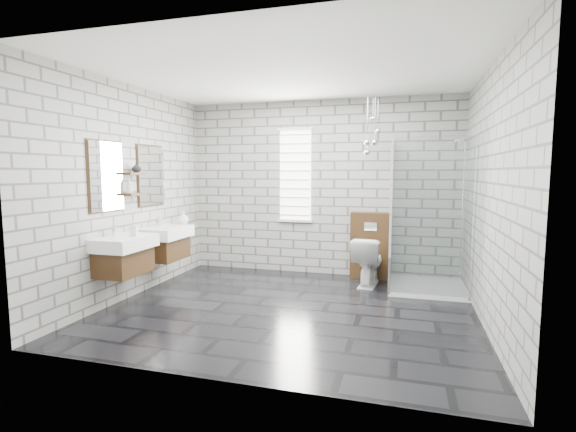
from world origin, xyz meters
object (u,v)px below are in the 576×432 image
at_px(cistern_panel, 371,245).
at_px(shower_enclosure, 421,254).
at_px(vanity_left, 122,244).
at_px(vanity_right, 164,234).
at_px(toilet, 368,261).

bearing_deg(cistern_panel, shower_enclosure, -36.41).
height_order(vanity_left, cistern_panel, vanity_left).
bearing_deg(vanity_left, vanity_right, 90.00).
xyz_separation_m(shower_enclosure, toilet, (-0.70, 0.12, -0.16)).
height_order(cistern_panel, toilet, cistern_panel).
relative_size(cistern_panel, shower_enclosure, 0.49).
xyz_separation_m(cistern_panel, toilet, (0.00, -0.40, -0.16)).
xyz_separation_m(vanity_left, shower_enclosure, (3.41, 1.67, -0.25)).
bearing_deg(vanity_right, toilet, 18.31).
relative_size(vanity_right, toilet, 2.28).
bearing_deg(shower_enclosure, cistern_panel, 143.59).
bearing_deg(vanity_right, vanity_left, -90.00).
height_order(vanity_left, vanity_right, same).
relative_size(vanity_left, shower_enclosure, 0.77).
xyz_separation_m(vanity_right, cistern_panel, (2.71, 1.30, -0.26)).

